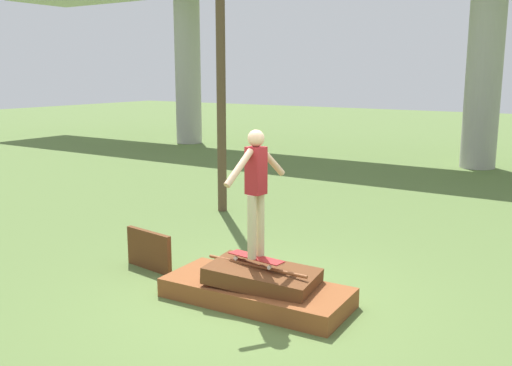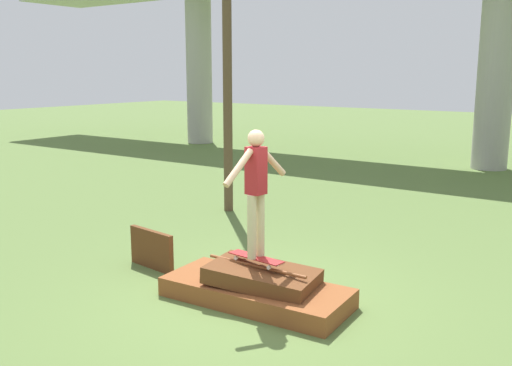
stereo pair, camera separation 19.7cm
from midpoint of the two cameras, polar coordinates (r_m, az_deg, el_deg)
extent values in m
plane|color=#567038|center=(7.88, 0.73, -11.77)|extent=(80.00, 80.00, 0.00)
cube|color=brown|center=(7.83, 0.73, -10.89)|extent=(2.59, 1.19, 0.26)
cube|color=#5B3319|center=(7.72, 1.40, -9.30)|extent=(1.56, 1.08, 0.30)
cylinder|color=brown|center=(7.70, 0.73, -8.31)|extent=(1.55, 0.04, 0.04)
cube|color=#5B3319|center=(9.17, -9.79, -6.55)|extent=(0.98, 0.20, 0.62)
cube|color=maroon|center=(7.72, 0.74, -7.45)|extent=(0.85, 0.28, 0.01)
cylinder|color=silver|center=(7.63, 2.84, -8.13)|extent=(0.06, 0.04, 0.05)
cylinder|color=silver|center=(7.50, 2.05, -8.45)|extent=(0.06, 0.04, 0.05)
cylinder|color=silver|center=(7.98, -0.50, -7.24)|extent=(0.06, 0.04, 0.05)
cylinder|color=silver|center=(7.86, -1.31, -7.52)|extent=(0.06, 0.04, 0.05)
cylinder|color=#C6B78E|center=(7.66, 1.15, -4.17)|extent=(0.12, 0.12, 0.87)
cylinder|color=#C6B78E|center=(7.53, 0.33, -4.43)|extent=(0.12, 0.12, 0.87)
cube|color=maroon|center=(7.43, 0.76, 1.25)|extent=(0.24, 0.23, 0.63)
sphere|color=tan|center=(7.37, 0.77, 4.50)|extent=(0.22, 0.22, 0.22)
cylinder|color=tan|center=(7.68, 2.39, 2.17)|extent=(0.14, 0.53, 0.45)
cylinder|color=tan|center=(7.17, -0.98, 1.53)|extent=(0.14, 0.53, 0.45)
cylinder|color=#A8A59E|center=(25.11, -5.49, 11.39)|extent=(1.10, 1.10, 6.47)
cylinder|color=#A8A59E|center=(19.64, 23.18, 10.69)|extent=(1.10, 1.10, 6.47)
cylinder|color=brown|center=(12.54, -2.48, 17.49)|extent=(0.20, 0.20, 8.93)
camera|label=1|loc=(0.10, -89.24, 0.15)|focal=40.00mm
camera|label=2|loc=(0.10, 90.76, -0.15)|focal=40.00mm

